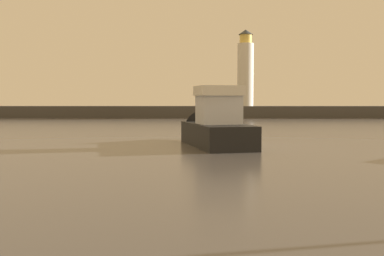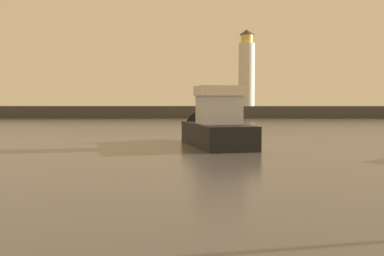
{
  "view_description": "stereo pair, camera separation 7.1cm",
  "coord_description": "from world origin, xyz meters",
  "views": [
    {
      "loc": [
        -1.51,
        -0.57,
        2.39
      ],
      "look_at": [
        -1.67,
        19.65,
        1.16
      ],
      "focal_mm": 40.96,
      "sensor_mm": 36.0,
      "label": 1
    },
    {
      "loc": [
        -1.44,
        -0.56,
        2.39
      ],
      "look_at": [
        -1.67,
        19.65,
        1.16
      ],
      "focal_mm": 40.96,
      "sensor_mm": 36.0,
      "label": 2
    }
  ],
  "objects": [
    {
      "name": "ground_plane",
      "position": [
        0.0,
        31.79,
        0.0
      ],
      "size": [
        220.0,
        220.0,
        0.0
      ],
      "primitive_type": "plane",
      "color": "#4C4742"
    },
    {
      "name": "breakwater",
      "position": [
        0.0,
        63.58,
        0.86
      ],
      "size": [
        95.77,
        4.52,
        1.71
      ],
      "primitive_type": "cube",
      "color": "#423F3D",
      "rests_on": "ground_plane"
    },
    {
      "name": "lighthouse",
      "position": [
        5.77,
        63.58,
        6.96
      ],
      "size": [
        2.35,
        2.35,
        11.07
      ],
      "color": "silver",
      "rests_on": "breakwater"
    },
    {
      "name": "motorboat_0",
      "position": [
        -0.66,
        23.85,
        0.94
      ],
      "size": [
        4.32,
        8.52,
        3.75
      ],
      "color": "black",
      "rests_on": "ground_plane"
    }
  ]
}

